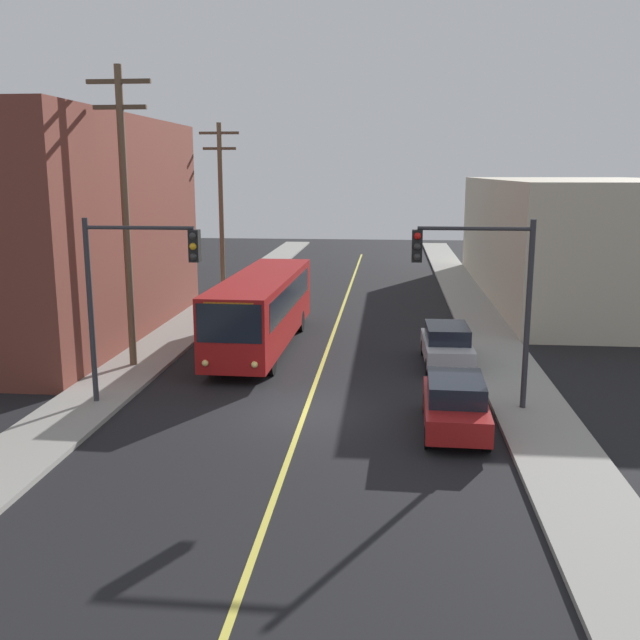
% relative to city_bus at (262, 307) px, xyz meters
% --- Properties ---
extents(ground_plane, '(120.00, 120.00, 0.00)m').
position_rel_city_bus_xyz_m(ground_plane, '(2.83, -8.43, -1.82)').
color(ground_plane, black).
extents(sidewalk_left, '(2.50, 90.00, 0.15)m').
position_rel_city_bus_xyz_m(sidewalk_left, '(-4.42, 1.57, -1.74)').
color(sidewalk_left, gray).
rests_on(sidewalk_left, ground).
extents(sidewalk_right, '(2.50, 90.00, 0.15)m').
position_rel_city_bus_xyz_m(sidewalk_right, '(10.08, 1.57, -1.74)').
color(sidewalk_right, gray).
rests_on(sidewalk_right, ground).
extents(lane_stripe_center, '(0.16, 60.00, 0.01)m').
position_rel_city_bus_xyz_m(lane_stripe_center, '(2.83, 6.57, -1.81)').
color(lane_stripe_center, '#D8CC4C').
rests_on(lane_stripe_center, ground).
extents(building_left_brick, '(10.00, 17.81, 10.00)m').
position_rel_city_bus_xyz_m(building_left_brick, '(-10.66, 1.54, 3.18)').
color(building_left_brick, brown).
rests_on(building_left_brick, ground).
extents(building_right_warehouse, '(12.00, 27.13, 7.11)m').
position_rel_city_bus_xyz_m(building_right_warehouse, '(17.32, 15.35, 1.74)').
color(building_right_warehouse, beige).
rests_on(building_right_warehouse, ground).
extents(city_bus, '(2.80, 12.20, 3.20)m').
position_rel_city_bus_xyz_m(city_bus, '(0.00, 0.00, 0.00)').
color(city_bus, maroon).
rests_on(city_bus, ground).
extents(parked_car_red, '(1.92, 4.45, 1.62)m').
position_rel_city_bus_xyz_m(parked_car_red, '(7.45, -9.57, -0.98)').
color(parked_car_red, maroon).
rests_on(parked_car_red, ground).
extents(parked_car_silver, '(1.88, 4.43, 1.62)m').
position_rel_city_bus_xyz_m(parked_car_silver, '(7.76, -2.07, -0.98)').
color(parked_car_silver, '#B7B7BC').
rests_on(parked_car_silver, ground).
extents(utility_pole_near, '(2.40, 0.28, 11.22)m').
position_rel_city_bus_xyz_m(utility_pole_near, '(-4.49, -3.71, 4.47)').
color(utility_pole_near, brown).
rests_on(utility_pole_near, sidewalk_left).
extents(utility_pole_mid, '(2.40, 0.28, 10.25)m').
position_rel_city_bus_xyz_m(utility_pole_mid, '(-4.79, 13.06, 3.96)').
color(utility_pole_mid, brown).
rests_on(utility_pole_mid, sidewalk_left).
extents(traffic_signal_left_corner, '(3.75, 0.48, 6.00)m').
position_rel_city_bus_xyz_m(traffic_signal_left_corner, '(-2.58, -8.28, 2.49)').
color(traffic_signal_left_corner, '#2D2D33').
rests_on(traffic_signal_left_corner, sidewalk_left).
extents(traffic_signal_right_corner, '(3.75, 0.48, 6.00)m').
position_rel_city_bus_xyz_m(traffic_signal_right_corner, '(8.24, -7.62, 2.49)').
color(traffic_signal_right_corner, '#2D2D33').
rests_on(traffic_signal_right_corner, sidewalk_right).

